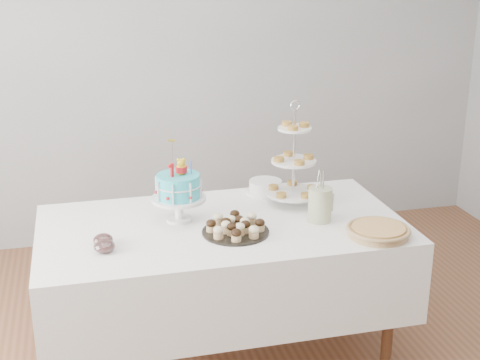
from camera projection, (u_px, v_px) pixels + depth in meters
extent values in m
cube|color=gray|center=(171.00, 64.00, 4.91)|extent=(5.00, 0.04, 2.70)
cube|color=white|center=(222.00, 262.00, 3.61)|extent=(1.92, 1.02, 0.45)
cylinder|color=#52321C|center=(71.00, 354.00, 3.15)|extent=(0.06, 0.06, 0.67)
cylinder|color=#52321C|center=(389.00, 311.00, 3.53)|extent=(0.06, 0.06, 0.67)
cylinder|color=#52321C|center=(69.00, 282.00, 3.83)|extent=(0.06, 0.06, 0.67)
cylinder|color=#52321C|center=(337.00, 253.00, 4.21)|extent=(0.06, 0.06, 0.67)
cylinder|color=#32CADC|center=(178.00, 186.00, 3.51)|extent=(0.23, 0.23, 0.12)
torus|color=silver|center=(178.00, 185.00, 3.50)|extent=(0.24, 0.24, 0.01)
cube|color=red|center=(172.00, 170.00, 3.44)|extent=(0.02, 0.02, 0.07)
cylinder|color=#386CEE|center=(191.00, 167.00, 3.48)|extent=(0.01, 0.01, 0.07)
cylinder|color=silver|center=(173.00, 158.00, 3.47)|extent=(0.00, 0.00, 0.18)
cylinder|color=yellow|center=(172.00, 140.00, 3.44)|extent=(0.05, 0.05, 0.01)
cylinder|color=black|center=(236.00, 232.00, 3.42)|extent=(0.35, 0.35, 0.01)
ellipsoid|color=black|center=(223.00, 224.00, 3.38)|extent=(0.05, 0.05, 0.04)
ellipsoid|color=beige|center=(248.00, 222.00, 3.41)|extent=(0.05, 0.05, 0.04)
cylinder|color=tan|center=(378.00, 233.00, 3.37)|extent=(0.30, 0.30, 0.04)
cylinder|color=tan|center=(378.00, 228.00, 3.37)|extent=(0.27, 0.27, 0.02)
torus|color=tan|center=(378.00, 229.00, 3.37)|extent=(0.32, 0.32, 0.02)
cylinder|color=silver|center=(294.00, 157.00, 3.72)|extent=(0.02, 0.02, 0.55)
cylinder|color=white|center=(293.00, 193.00, 3.79)|extent=(0.31, 0.31, 0.01)
cylinder|color=white|center=(294.00, 161.00, 3.73)|extent=(0.25, 0.25, 0.01)
cylinder|color=white|center=(295.00, 129.00, 3.67)|extent=(0.19, 0.19, 0.01)
torus|color=silver|center=(295.00, 105.00, 3.63)|extent=(0.06, 0.01, 0.06)
cylinder|color=white|center=(265.00, 187.00, 3.97)|extent=(0.19, 0.19, 0.08)
cylinder|color=white|center=(266.00, 192.00, 3.98)|extent=(0.24, 0.24, 0.01)
ellipsoid|color=silver|center=(103.00, 240.00, 3.27)|extent=(0.10, 0.10, 0.06)
cylinder|color=#530B07|center=(103.00, 241.00, 3.27)|extent=(0.07, 0.07, 0.03)
ellipsoid|color=silver|center=(104.00, 246.00, 3.19)|extent=(0.10, 0.10, 0.06)
cylinder|color=#530B07|center=(105.00, 247.00, 3.19)|extent=(0.07, 0.07, 0.03)
cylinder|color=beige|center=(320.00, 205.00, 3.54)|extent=(0.13, 0.13, 0.18)
cylinder|color=beige|center=(332.00, 202.00, 3.53)|extent=(0.01, 0.01, 0.10)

